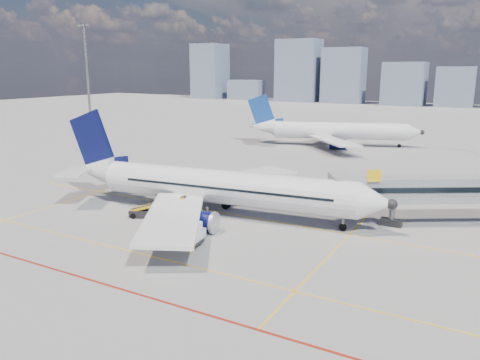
% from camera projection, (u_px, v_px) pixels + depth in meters
% --- Properties ---
extents(ground, '(420.00, 420.00, 0.00)m').
position_uv_depth(ground, '(187.00, 235.00, 46.22)').
color(ground, gray).
rests_on(ground, ground).
extents(apron_markings, '(90.00, 35.12, 0.01)m').
position_uv_depth(apron_markings, '(157.00, 247.00, 43.18)').
color(apron_markings, '#E6B00C').
rests_on(apron_markings, ground).
extents(jet_bridge, '(23.55, 15.78, 6.30)m').
position_uv_depth(jet_bridge, '(466.00, 190.00, 48.53)').
color(jet_bridge, gray).
rests_on(jet_bridge, ground).
extents(floodlight_mast_nw, '(3.20, 0.61, 25.45)m').
position_uv_depth(floodlight_mast_nw, '(88.00, 80.00, 103.20)').
color(floodlight_mast_nw, slate).
rests_on(floodlight_mast_nw, ground).
extents(distant_skyline, '(245.84, 15.84, 31.96)m').
position_uv_depth(distant_skyline, '(415.00, 75.00, 209.41)').
color(distant_skyline, slate).
rests_on(distant_skyline, ground).
extents(main_aircraft, '(39.03, 33.93, 11.42)m').
position_uv_depth(main_aircraft, '(211.00, 186.00, 52.19)').
color(main_aircraft, silver).
rests_on(main_aircraft, ground).
extents(second_aircraft, '(35.76, 30.43, 10.87)m').
position_uv_depth(second_aircraft, '(332.00, 131.00, 99.46)').
color(second_aircraft, silver).
rests_on(second_aircraft, ground).
extents(baggage_tug, '(2.55, 1.93, 1.60)m').
position_uv_depth(baggage_tug, '(192.00, 231.00, 45.09)').
color(baggage_tug, silver).
rests_on(baggage_tug, ground).
extents(cargo_dolly, '(4.21, 2.36, 2.19)m').
position_uv_depth(cargo_dolly, '(181.00, 232.00, 43.59)').
color(cargo_dolly, black).
rests_on(cargo_dolly, ground).
extents(belt_loader, '(6.43, 3.52, 2.61)m').
position_uv_depth(belt_loader, '(152.00, 212.00, 51.52)').
color(belt_loader, black).
rests_on(belt_loader, ground).
extents(ramp_worker, '(0.73, 0.84, 1.93)m').
position_uv_depth(ramp_worker, '(192.00, 242.00, 41.61)').
color(ramp_worker, gold).
rests_on(ramp_worker, ground).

